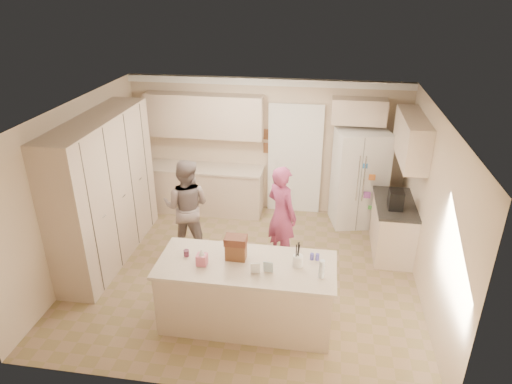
% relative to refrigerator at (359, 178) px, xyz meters
% --- Properties ---
extents(floor, '(5.20, 4.60, 0.02)m').
position_rel_refrigerator_xyz_m(floor, '(-1.76, -1.96, -0.91)').
color(floor, '#8F755A').
rests_on(floor, ground).
extents(ceiling, '(5.20, 4.60, 0.02)m').
position_rel_refrigerator_xyz_m(ceiling, '(-1.76, -1.96, 1.71)').
color(ceiling, white).
rests_on(ceiling, wall_back).
extents(wall_back, '(5.20, 0.02, 2.60)m').
position_rel_refrigerator_xyz_m(wall_back, '(-1.76, 0.35, 0.40)').
color(wall_back, beige).
rests_on(wall_back, ground).
extents(wall_front, '(5.20, 0.02, 2.60)m').
position_rel_refrigerator_xyz_m(wall_front, '(-1.76, -4.27, 0.40)').
color(wall_front, beige).
rests_on(wall_front, ground).
extents(wall_left, '(0.02, 4.60, 2.60)m').
position_rel_refrigerator_xyz_m(wall_left, '(-4.37, -1.96, 0.40)').
color(wall_left, beige).
rests_on(wall_left, ground).
extents(wall_right, '(0.02, 4.60, 2.60)m').
position_rel_refrigerator_xyz_m(wall_right, '(0.85, -1.96, 0.40)').
color(wall_right, beige).
rests_on(wall_right, ground).
extents(crown_back, '(5.20, 0.08, 0.12)m').
position_rel_refrigerator_xyz_m(crown_back, '(-1.76, 0.30, 1.63)').
color(crown_back, white).
rests_on(crown_back, wall_back).
extents(pantry_bank, '(0.60, 2.60, 2.35)m').
position_rel_refrigerator_xyz_m(pantry_bank, '(-4.06, -1.76, 0.28)').
color(pantry_bank, beige).
rests_on(pantry_bank, floor).
extents(back_base_cab, '(2.20, 0.60, 0.88)m').
position_rel_refrigerator_xyz_m(back_base_cab, '(-2.91, 0.04, -0.46)').
color(back_base_cab, beige).
rests_on(back_base_cab, floor).
extents(back_countertop, '(2.24, 0.63, 0.04)m').
position_rel_refrigerator_xyz_m(back_countertop, '(-2.91, 0.03, 0.00)').
color(back_countertop, beige).
rests_on(back_countertop, back_base_cab).
extents(back_upper_cab, '(2.20, 0.35, 0.80)m').
position_rel_refrigerator_xyz_m(back_upper_cab, '(-2.91, 0.17, 1.00)').
color(back_upper_cab, beige).
rests_on(back_upper_cab, wall_back).
extents(doorway_opening, '(0.90, 0.06, 2.10)m').
position_rel_refrigerator_xyz_m(doorway_opening, '(-1.21, 0.32, 0.15)').
color(doorway_opening, black).
rests_on(doorway_opening, floor).
extents(doorway_casing, '(1.02, 0.03, 2.22)m').
position_rel_refrigerator_xyz_m(doorway_casing, '(-1.21, 0.29, 0.15)').
color(doorway_casing, white).
rests_on(doorway_casing, floor).
extents(wall_frame_upper, '(0.15, 0.02, 0.20)m').
position_rel_refrigerator_xyz_m(wall_frame_upper, '(-1.74, 0.31, 0.65)').
color(wall_frame_upper, brown).
rests_on(wall_frame_upper, wall_back).
extents(wall_frame_lower, '(0.15, 0.02, 0.20)m').
position_rel_refrigerator_xyz_m(wall_frame_lower, '(-1.74, 0.31, 0.38)').
color(wall_frame_lower, brown).
rests_on(wall_frame_lower, wall_back).
extents(refrigerator, '(1.03, 0.88, 1.80)m').
position_rel_refrigerator_xyz_m(refrigerator, '(0.00, 0.00, 0.00)').
color(refrigerator, white).
rests_on(refrigerator, floor).
extents(fridge_seam, '(0.02, 0.02, 1.78)m').
position_rel_refrigerator_xyz_m(fridge_seam, '(0.00, -0.35, 0.00)').
color(fridge_seam, gray).
rests_on(fridge_seam, refrigerator).
extents(fridge_dispenser, '(0.22, 0.03, 0.35)m').
position_rel_refrigerator_xyz_m(fridge_dispenser, '(-0.22, -0.37, 0.25)').
color(fridge_dispenser, black).
rests_on(fridge_dispenser, refrigerator).
extents(fridge_handle_l, '(0.02, 0.02, 0.85)m').
position_rel_refrigerator_xyz_m(fridge_handle_l, '(-0.05, -0.37, 0.15)').
color(fridge_handle_l, silver).
rests_on(fridge_handle_l, refrigerator).
extents(fridge_handle_r, '(0.02, 0.02, 0.85)m').
position_rel_refrigerator_xyz_m(fridge_handle_r, '(0.05, -0.37, 0.15)').
color(fridge_handle_r, silver).
rests_on(fridge_handle_r, refrigerator).
extents(over_fridge_cab, '(0.95, 0.35, 0.45)m').
position_rel_refrigerator_xyz_m(over_fridge_cab, '(-0.11, 0.17, 1.20)').
color(over_fridge_cab, beige).
rests_on(over_fridge_cab, wall_back).
extents(right_base_cab, '(0.60, 1.20, 0.88)m').
position_rel_refrigerator_xyz_m(right_base_cab, '(0.54, -0.96, -0.46)').
color(right_base_cab, beige).
rests_on(right_base_cab, floor).
extents(right_countertop, '(0.63, 1.24, 0.04)m').
position_rel_refrigerator_xyz_m(right_countertop, '(0.53, -0.96, 0.00)').
color(right_countertop, '#2D2B28').
rests_on(right_countertop, right_base_cab).
extents(right_upper_cab, '(0.35, 1.50, 0.70)m').
position_rel_refrigerator_xyz_m(right_upper_cab, '(0.67, -0.76, 1.05)').
color(right_upper_cab, beige).
rests_on(right_upper_cab, wall_right).
extents(coffee_maker, '(0.22, 0.28, 0.30)m').
position_rel_refrigerator_xyz_m(coffee_maker, '(0.49, -1.16, 0.17)').
color(coffee_maker, black).
rests_on(coffee_maker, right_countertop).
extents(island_base, '(2.20, 0.90, 0.88)m').
position_rel_refrigerator_xyz_m(island_base, '(-1.56, -3.06, -0.46)').
color(island_base, beige).
rests_on(island_base, floor).
extents(island_top, '(2.28, 0.96, 0.05)m').
position_rel_refrigerator_xyz_m(island_top, '(-1.56, -3.06, 0.00)').
color(island_top, beige).
rests_on(island_top, island_base).
extents(utensil_crock, '(0.13, 0.13, 0.15)m').
position_rel_refrigerator_xyz_m(utensil_crock, '(-0.91, -3.01, 0.10)').
color(utensil_crock, white).
rests_on(utensil_crock, island_top).
extents(tissue_box, '(0.13, 0.13, 0.14)m').
position_rel_refrigerator_xyz_m(tissue_box, '(-2.11, -3.16, 0.10)').
color(tissue_box, '#D36482').
rests_on(tissue_box, island_top).
extents(tissue_plume, '(0.08, 0.08, 0.08)m').
position_rel_refrigerator_xyz_m(tissue_plume, '(-2.11, -3.16, 0.20)').
color(tissue_plume, white).
rests_on(tissue_plume, tissue_box).
extents(dollhouse_body, '(0.26, 0.18, 0.22)m').
position_rel_refrigerator_xyz_m(dollhouse_body, '(-1.71, -2.96, 0.14)').
color(dollhouse_body, brown).
rests_on(dollhouse_body, island_top).
extents(dollhouse_roof, '(0.28, 0.20, 0.10)m').
position_rel_refrigerator_xyz_m(dollhouse_roof, '(-1.71, -2.96, 0.30)').
color(dollhouse_roof, '#592D1E').
rests_on(dollhouse_roof, dollhouse_body).
extents(jam_jar, '(0.07, 0.07, 0.09)m').
position_rel_refrigerator_xyz_m(jam_jar, '(-2.36, -3.01, 0.07)').
color(jam_jar, '#59263F').
rests_on(jam_jar, island_top).
extents(greeting_card_a, '(0.12, 0.06, 0.16)m').
position_rel_refrigerator_xyz_m(greeting_card_a, '(-1.41, -3.26, 0.11)').
color(greeting_card_a, white).
rests_on(greeting_card_a, island_top).
extents(greeting_card_b, '(0.12, 0.05, 0.16)m').
position_rel_refrigerator_xyz_m(greeting_card_b, '(-1.26, -3.21, 0.11)').
color(greeting_card_b, silver).
rests_on(greeting_card_b, island_top).
extents(water_bottle, '(0.07, 0.07, 0.24)m').
position_rel_refrigerator_xyz_m(water_bottle, '(-0.61, -3.21, 0.14)').
color(water_bottle, silver).
rests_on(water_bottle, island_top).
extents(shaker_salt, '(0.05, 0.05, 0.09)m').
position_rel_refrigerator_xyz_m(shaker_salt, '(-0.74, -2.84, 0.07)').
color(shaker_salt, '#4A46AF').
rests_on(shaker_salt, island_top).
extents(shaker_pepper, '(0.05, 0.05, 0.09)m').
position_rel_refrigerator_xyz_m(shaker_pepper, '(-0.67, -2.84, 0.07)').
color(shaker_pepper, '#4A46AF').
rests_on(shaker_pepper, island_top).
extents(teen_boy, '(0.80, 0.63, 1.63)m').
position_rel_refrigerator_xyz_m(teen_boy, '(-2.84, -1.43, -0.08)').
color(teen_boy, gray).
rests_on(teen_boy, floor).
extents(teen_girl, '(0.70, 0.69, 1.63)m').
position_rel_refrigerator_xyz_m(teen_girl, '(-1.27, -1.46, -0.08)').
color(teen_girl, '#BE4767').
rests_on(teen_girl, floor).
extents(fridge_magnets, '(0.76, 0.02, 1.44)m').
position_rel_refrigerator_xyz_m(fridge_magnets, '(0.00, -0.36, 0.00)').
color(fridge_magnets, tan).
rests_on(fridge_magnets, refrigerator).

